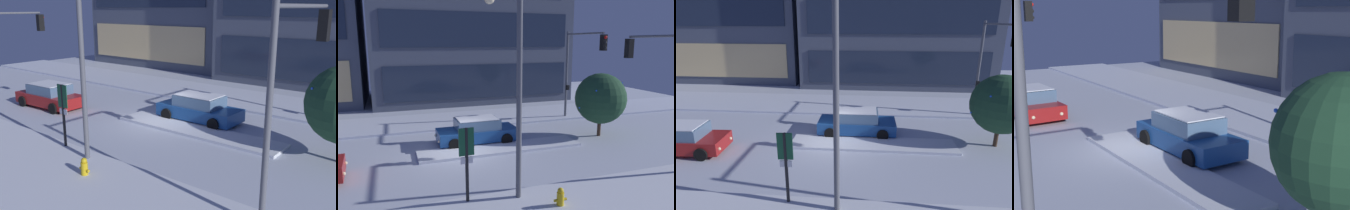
{
  "view_description": "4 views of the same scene",
  "coord_description": "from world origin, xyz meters",
  "views": [
    {
      "loc": [
        12.62,
        -14.77,
        6.07
      ],
      "look_at": [
        0.55,
        0.18,
        1.1
      ],
      "focal_mm": 40.63,
      "sensor_mm": 36.0,
      "label": 1
    },
    {
      "loc": [
        -3.19,
        -16.25,
        5.84
      ],
      "look_at": [
        3.11,
        1.49,
        2.2
      ],
      "focal_mm": 35.13,
      "sensor_mm": 36.0,
      "label": 2
    },
    {
      "loc": [
        2.09,
        -14.16,
        6.63
      ],
      "look_at": [
        0.72,
        0.96,
        2.04
      ],
      "focal_mm": 30.17,
      "sensor_mm": 36.0,
      "label": 3
    },
    {
      "loc": [
        15.05,
        -7.32,
        5.2
      ],
      "look_at": [
        2.38,
        0.91,
        2.06
      ],
      "focal_mm": 49.25,
      "sensor_mm": 36.0,
      "label": 4
    }
  ],
  "objects": [
    {
      "name": "ground",
      "position": [
        0.0,
        0.0,
        0.0
      ],
      "size": [
        52.0,
        52.0,
        0.0
      ],
      "primitive_type": "plane",
      "color": "silver"
    },
    {
      "name": "curb_strip_far",
      "position": [
        0.0,
        7.63,
        0.07
      ],
      "size": [
        52.0,
        5.2,
        0.14
      ],
      "primitive_type": "cube",
      "color": "silver",
      "rests_on": "ground"
    },
    {
      "name": "median_strip",
      "position": [
        2.37,
        0.16,
        0.07
      ],
      "size": [
        9.0,
        1.8,
        0.14
      ],
      "primitive_type": "cube",
      "color": "silver",
      "rests_on": "ground"
    },
    {
      "name": "car_far",
      "position": [
        1.42,
        1.8,
        0.71
      ],
      "size": [
        4.68,
        2.13,
        1.49
      ],
      "rotation": [
        0.0,
        0.0,
        3.14
      ],
      "color": "#19478C",
      "rests_on": "ground"
    },
    {
      "name": "traffic_light_corner_near_right",
      "position": [
        8.73,
        -4.21,
        4.38
      ],
      "size": [
        0.32,
        4.23,
        6.3
      ],
      "rotation": [
        0.0,
        0.0,
        1.57
      ],
      "color": "#565960",
      "rests_on": "ground"
    },
    {
      "name": "traffic_light_corner_far_right",
      "position": [
        9.57,
        4.07,
        4.51
      ],
      "size": [
        0.32,
        4.8,
        6.59
      ],
      "rotation": [
        0.0,
        0.0,
        -1.57
      ],
      "color": "#565960",
      "rests_on": "ground"
    },
    {
      "name": "street_lamp_arched",
      "position": [
        1.03,
        -4.75,
        5.2
      ],
      "size": [
        0.56,
        3.37,
        7.97
      ],
      "rotation": [
        0.0,
        0.0,
        1.62
      ],
      "color": "#565960",
      "rests_on": "ground"
    },
    {
      "name": "fire_hydrant",
      "position": [
        2.23,
        -6.75,
        0.38
      ],
      "size": [
        0.48,
        0.26,
        0.79
      ],
      "color": "gold",
      "rests_on": "ground"
    },
    {
      "name": "parking_info_sign",
      "position": [
        -0.79,
        -5.34,
        1.85
      ],
      "size": [
        0.55,
        0.12,
        2.88
      ],
      "rotation": [
        0.0,
        0.0,
        1.62
      ],
      "color": "black",
      "rests_on": "ground"
    },
    {
      "name": "decorated_tree_median",
      "position": [
        9.04,
        0.67,
        2.38
      ],
      "size": [
        3.14,
        3.14,
        3.95
      ],
      "color": "#473323",
      "rests_on": "ground"
    }
  ]
}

